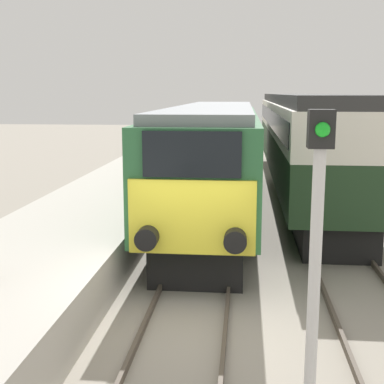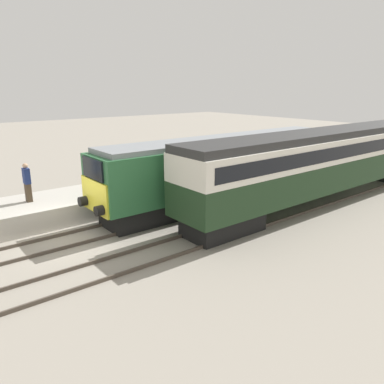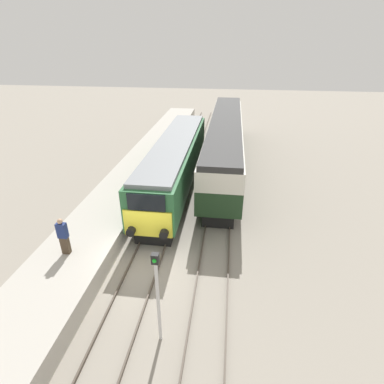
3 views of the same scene
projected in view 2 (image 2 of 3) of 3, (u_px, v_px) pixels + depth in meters
name	position (u px, v px, depth m)	size (l,w,h in m)	color
ground_plane	(67.00, 241.00, 15.86)	(120.00, 120.00, 0.00)	gray
platform_left	(174.00, 185.00, 23.00)	(3.50, 50.00, 1.02)	#B7B2A8
rails_near_track	(165.00, 215.00, 18.84)	(1.51, 60.00, 0.14)	#4C4238
rails_far_track	(209.00, 236.00, 16.27)	(1.50, 60.00, 0.14)	#4C4238
locomotive	(227.00, 165.00, 20.82)	(2.70, 16.13, 3.69)	black
passenger_carriage	(332.00, 157.00, 21.13)	(2.75, 21.12, 4.05)	black
person_on_platform	(27.00, 182.00, 17.67)	(0.44, 0.26, 1.87)	#473828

